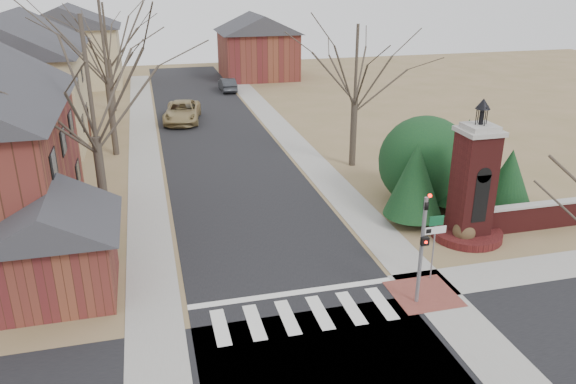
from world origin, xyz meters
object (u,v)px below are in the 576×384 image
object	(u,v)px
sign_post	(435,235)
distant_car	(227,85)
traffic_signal_pole	(423,240)
pickup_truck	(182,112)
brick_gate_monument	(472,194)

from	to	relation	value
sign_post	distant_car	world-z (taller)	sign_post
traffic_signal_pole	pickup_truck	distance (m)	29.80
traffic_signal_pole	brick_gate_monument	bearing A→B (deg)	43.24
sign_post	brick_gate_monument	size ratio (longest dim) A/B	0.42
brick_gate_monument	pickup_truck	size ratio (longest dim) A/B	1.11
traffic_signal_pole	sign_post	bearing A→B (deg)	47.57
pickup_truck	distant_car	size ratio (longest dim) A/B	1.44
distant_car	traffic_signal_pole	bearing A→B (deg)	90.72
brick_gate_monument	distant_car	size ratio (longest dim) A/B	1.60
traffic_signal_pole	distant_car	bearing A→B (deg)	91.28
traffic_signal_pole	sign_post	world-z (taller)	traffic_signal_pole
traffic_signal_pole	brick_gate_monument	size ratio (longest dim) A/B	0.69
traffic_signal_pole	pickup_truck	size ratio (longest dim) A/B	0.77
traffic_signal_pole	brick_gate_monument	xyz separation A→B (m)	(4.70, 4.42, -0.42)
sign_post	distant_car	size ratio (longest dim) A/B	0.68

